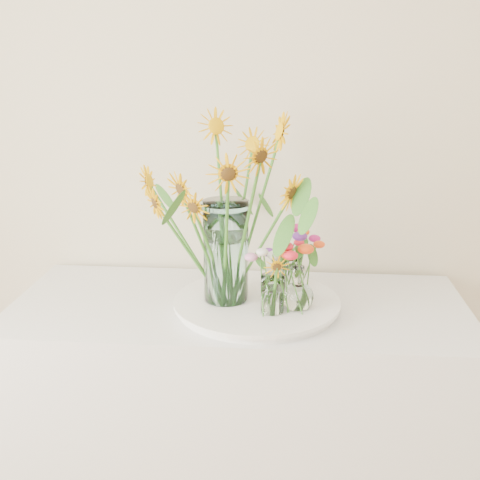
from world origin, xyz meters
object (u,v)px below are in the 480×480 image
Objects in this scene: tray at (257,305)px; small_vase_b at (298,288)px; counter at (239,429)px; small_vase_c at (291,272)px; small_vase_a at (273,295)px; mason_jar at (226,252)px.

tray is 3.57× the size of small_vase_b.
small_vase_b is (0.18, -0.09, 0.54)m from counter.
small_vase_c is (0.10, 0.11, 0.07)m from tray.
small_vase_a is at bearing -153.87° from small_vase_b.
small_vase_b reaches higher than counter.
tray is 0.19m from mason_jar.
small_vase_c is at bearing 97.02° from small_vase_b.
mason_jar is 0.24m from small_vase_b.
tray is (0.06, -0.04, 0.46)m from counter.
small_vase_b is (0.21, -0.05, -0.09)m from mason_jar.
mason_jar is 0.24m from small_vase_c.
small_vase_b is 1.19× the size of small_vase_c.
counter is 12.08× the size of small_vase_a.
small_vase_a is at bearing -30.72° from mason_jar.
counter is 10.51× the size of small_vase_b.
small_vase_a is (0.05, -0.09, 0.07)m from tray.
counter is at bearing 130.51° from small_vase_a.
small_vase_a is at bearing -105.27° from small_vase_c.
small_vase_a is at bearing -60.52° from tray.
counter is at bearing 153.39° from small_vase_b.
small_vase_a is 0.08m from small_vase_b.
tray is at bearing -33.51° from counter.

